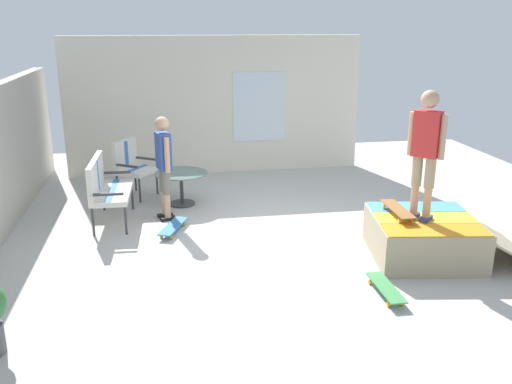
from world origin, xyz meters
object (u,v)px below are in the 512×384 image
object	(u,v)px
person_skater	(426,146)
skateboard_on_ramp	(398,209)
patio_table	(181,182)
skateboard_spare	(386,288)
person_watching	(164,161)
patio_chair_near_house	(131,163)
skateboard_by_bench	(173,227)
patio_bench	(105,185)
skate_ramp	(425,237)

from	to	relation	value
person_skater	skateboard_on_ramp	size ratio (longest dim) A/B	2.08
patio_table	skateboard_spare	size ratio (longest dim) A/B	1.12
person_watching	skateboard_on_ramp	xyz separation A→B (m)	(-1.94, -3.04, -0.31)
patio_table	skateboard_on_ramp	distance (m)	3.82
person_skater	skateboard_spare	size ratio (longest dim) A/B	2.09
patio_chair_near_house	skateboard_by_bench	distance (m)	2.12
patio_bench	skateboard_by_bench	world-z (taller)	patio_bench
person_watching	skateboard_on_ramp	distance (m)	3.62
skate_ramp	person_watching	bearing A→B (deg)	58.52
patio_chair_near_house	patio_table	size ratio (longest dim) A/B	1.13
patio_chair_near_house	person_watching	distance (m)	1.49
patio_chair_near_house	person_watching	size ratio (longest dim) A/B	0.62
skateboard_spare	skateboard_on_ramp	size ratio (longest dim) A/B	0.99
patio_table	patio_bench	bearing A→B (deg)	119.69
patio_table	skateboard_on_ramp	xyz separation A→B (m)	(-2.62, -2.77, 0.24)
person_watching	person_skater	distance (m)	3.94
patio_chair_near_house	skateboard_on_ramp	bearing A→B (deg)	-132.02
skate_ramp	person_watching	distance (m)	4.05
patio_chair_near_house	skateboard_on_ramp	distance (m)	4.88
patio_bench	person_skater	world-z (taller)	person_skater
person_watching	skateboard_by_bench	bearing A→B (deg)	-171.67
skate_ramp	person_skater	distance (m)	1.26
patio_chair_near_house	skateboard_spare	distance (m)	5.35
patio_chair_near_house	skateboard_spare	bearing A→B (deg)	-144.91
patio_bench	patio_chair_near_house	distance (m)	1.38
skateboard_by_bench	patio_chair_near_house	bearing A→B (deg)	19.25
patio_bench	person_watching	world-z (taller)	person_watching
person_skater	skateboard_spare	world-z (taller)	person_skater
patio_chair_near_house	skateboard_on_ramp	size ratio (longest dim) A/B	1.27
skate_ramp	patio_bench	size ratio (longest dim) A/B	1.76
patio_bench	skateboard_spare	xyz separation A→B (m)	(-3.02, -3.40, -0.53)
patio_table	patio_chair_near_house	bearing A→B (deg)	52.95
patio_table	person_watching	xyz separation A→B (m)	(-0.67, 0.28, 0.55)
skateboard_on_ramp	skate_ramp	bearing A→B (deg)	-111.30
skate_ramp	skateboard_on_ramp	world-z (taller)	skateboard_on_ramp
skateboard_by_bench	patio_bench	bearing A→B (deg)	59.17
patio_table	skateboard_by_bench	size ratio (longest dim) A/B	1.10
patio_bench	patio_table	size ratio (longest dim) A/B	1.41
person_watching	skateboard_spare	xyz separation A→B (m)	(-3.03, -2.47, -0.87)
patio_chair_near_house	patio_table	distance (m)	1.10
patio_bench	person_skater	bearing A→B (deg)	-116.79
patio_chair_near_house	person_watching	world-z (taller)	person_watching
patio_bench	person_skater	xyz separation A→B (m)	(-2.12, -4.19, 0.92)
skate_ramp	person_skater	world-z (taller)	person_skater
patio_bench	patio_chair_near_house	world-z (taller)	same
person_watching	person_skater	xyz separation A→B (m)	(-2.12, -3.27, 0.58)
skateboard_spare	skate_ramp	bearing A→B (deg)	-44.53
skateboard_spare	skateboard_on_ramp	distance (m)	1.35
person_watching	patio_chair_near_house	bearing A→B (deg)	23.88
skateboard_spare	patio_table	bearing A→B (deg)	30.68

